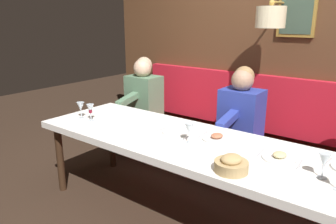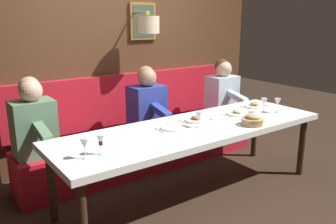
{
  "view_description": "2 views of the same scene",
  "coord_description": "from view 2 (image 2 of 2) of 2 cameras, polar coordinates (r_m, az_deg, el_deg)",
  "views": [
    {
      "loc": [
        -2.06,
        -1.33,
        1.69
      ],
      "look_at": [
        0.05,
        0.28,
        0.92
      ],
      "focal_mm": 34.65,
      "sensor_mm": 36.0,
      "label": 1
    },
    {
      "loc": [
        -2.55,
        2.15,
        1.78
      ],
      "look_at": [
        0.05,
        0.28,
        0.92
      ],
      "focal_mm": 37.65,
      "sensor_mm": 36.0,
      "label": 2
    }
  ],
  "objects": [
    {
      "name": "wine_glass_1",
      "position": [
        2.79,
        -10.86,
        -4.55
      ],
      "size": [
        0.07,
        0.07,
        0.16
      ],
      "color": "silver",
      "rests_on": "dining_table"
    },
    {
      "name": "place_setting_1",
      "position": [
        3.99,
        11.11,
        -0.14
      ],
      "size": [
        0.24,
        0.32,
        0.05
      ],
      "color": "white",
      "rests_on": "dining_table"
    },
    {
      "name": "bread_bowl",
      "position": [
        3.61,
        13.47,
        -1.33
      ],
      "size": [
        0.22,
        0.22,
        0.12
      ],
      "color": "tan",
      "rests_on": "dining_table"
    },
    {
      "name": "place_setting_0",
      "position": [
        3.42,
        0.79,
        -2.54
      ],
      "size": [
        0.24,
        0.32,
        0.01
      ],
      "color": "white",
      "rests_on": "dining_table"
    },
    {
      "name": "wine_glass_0",
      "position": [
        4.12,
        15.26,
        1.54
      ],
      "size": [
        0.07,
        0.07,
        0.16
      ],
      "color": "silver",
      "rests_on": "dining_table"
    },
    {
      "name": "banquette_bench",
      "position": [
        4.34,
        -3.47,
        -5.99
      ],
      "size": [
        0.52,
        3.07,
        0.45
      ],
      "primitive_type": "cube",
      "color": "red",
      "rests_on": "ground_plane"
    },
    {
      "name": "wine_glass_4",
      "position": [
        2.74,
        -13.36,
        -5.08
      ],
      "size": [
        0.07,
        0.07,
        0.16
      ],
      "color": "silver",
      "rests_on": "dining_table"
    },
    {
      "name": "ground_plane",
      "position": [
        3.78,
        4.03,
        -13.1
      ],
      "size": [
        12.0,
        12.0,
        0.0
      ],
      "primitive_type": "plane",
      "color": "#332319"
    },
    {
      "name": "diner_middle",
      "position": [
        3.66,
        -20.98,
        -1.26
      ],
      "size": [
        0.6,
        0.4,
        0.79
      ],
      "color": "#567A5B",
      "rests_on": "banquette_bench"
    },
    {
      "name": "dining_table",
      "position": [
        3.51,
        4.23,
        -3.25
      ],
      "size": [
        0.9,
        2.87,
        0.74
      ],
      "color": "white",
      "rests_on": "ground_plane"
    },
    {
      "name": "diner_nearest",
      "position": [
        4.92,
        8.76,
        3.53
      ],
      "size": [
        0.6,
        0.4,
        0.79
      ],
      "color": "silver",
      "rests_on": "banquette_bench"
    },
    {
      "name": "wine_glass_2",
      "position": [
        4.15,
        17.32,
        1.48
      ],
      "size": [
        0.07,
        0.07,
        0.16
      ],
      "color": "silver",
      "rests_on": "dining_table"
    },
    {
      "name": "place_setting_3",
      "position": [
        3.68,
        4.55,
        -1.17
      ],
      "size": [
        0.24,
        0.32,
        0.05
      ],
      "color": "silver",
      "rests_on": "dining_table"
    },
    {
      "name": "wine_glass_3",
      "position": [
        3.42,
        4.96,
        -0.66
      ],
      "size": [
        0.07,
        0.07,
        0.16
      ],
      "color": "silver",
      "rests_on": "dining_table"
    },
    {
      "name": "diner_near",
      "position": [
        4.17,
        -3.42,
        1.61
      ],
      "size": [
        0.6,
        0.4,
        0.79
      ],
      "color": "#283893",
      "rests_on": "banquette_bench"
    },
    {
      "name": "place_setting_2",
      "position": [
        4.38,
        13.8,
        1.05
      ],
      "size": [
        0.24,
        0.32,
        0.05
      ],
      "color": "white",
      "rests_on": "dining_table"
    },
    {
      "name": "back_wall_panel",
      "position": [
        4.57,
        -7.57,
        9.65
      ],
      "size": [
        0.59,
        4.27,
        2.9
      ],
      "color": "#51331E",
      "rests_on": "ground_plane"
    }
  ]
}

